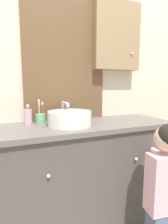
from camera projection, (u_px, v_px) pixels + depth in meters
The scene contains 6 objects.
wall_back at pixel (74, 76), 1.57m from camera, with size 3.20×0.18×2.50m.
vanity_counter at pixel (83, 177), 1.43m from camera, with size 1.46×0.51×0.89m.
sink_basin at pixel (70, 118), 1.30m from camera, with size 0.32×0.38×0.17m.
toothbrush_holder at pixel (40, 118), 1.39m from camera, with size 0.08×0.08×0.19m.
soap_dispenser at pixel (28, 116), 1.35m from camera, with size 0.06×0.06×0.15m.
child_figure at pixel (164, 184), 1.13m from camera, with size 0.28×0.45×0.96m.
Camera 1 is at (-0.51, -0.89, 1.17)m, focal length 28.00 mm.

